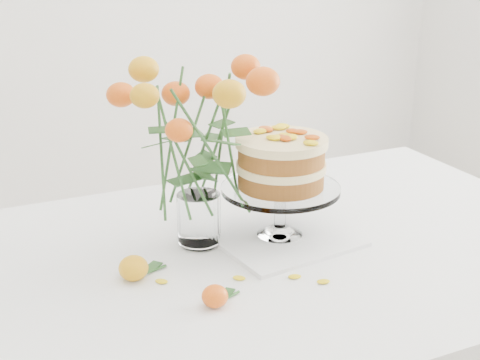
% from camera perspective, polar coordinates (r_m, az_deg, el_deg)
% --- Properties ---
extents(table, '(1.43, 0.93, 0.76)m').
position_cam_1_polar(table, '(1.46, 2.59, -8.60)').
color(table, tan).
rests_on(table, ground).
extents(napkin, '(0.31, 0.31, 0.01)m').
position_cam_1_polar(napkin, '(1.47, 3.39, -4.75)').
color(napkin, white).
rests_on(napkin, table).
extents(cake_stand, '(0.26, 0.26, 0.23)m').
position_cam_1_polar(cake_stand, '(1.41, 3.52, 1.08)').
color(cake_stand, white).
rests_on(cake_stand, napkin).
extents(rose_vase, '(0.36, 0.36, 0.46)m').
position_cam_1_polar(rose_vase, '(1.34, -3.71, 4.92)').
color(rose_vase, white).
rests_on(rose_vase, table).
extents(loose_rose_near, '(0.10, 0.06, 0.05)m').
position_cam_1_polar(loose_rose_near, '(1.30, -9.06, -7.44)').
color(loose_rose_near, orange).
rests_on(loose_rose_near, table).
extents(loose_rose_far, '(0.08, 0.05, 0.04)m').
position_cam_1_polar(loose_rose_far, '(1.20, -2.14, -9.88)').
color(loose_rose_far, '#E4500B').
rests_on(loose_rose_far, table).
extents(stray_petal_a, '(0.03, 0.02, 0.00)m').
position_cam_1_polar(stray_petal_a, '(1.30, -0.08, -8.37)').
color(stray_petal_a, yellow).
rests_on(stray_petal_a, table).
extents(stray_petal_b, '(0.03, 0.02, 0.00)m').
position_cam_1_polar(stray_petal_b, '(1.31, 4.69, -8.23)').
color(stray_petal_b, yellow).
rests_on(stray_petal_b, table).
extents(stray_petal_c, '(0.03, 0.02, 0.00)m').
position_cam_1_polar(stray_petal_c, '(1.29, 7.13, -8.61)').
color(stray_petal_c, yellow).
rests_on(stray_petal_c, table).
extents(stray_petal_d, '(0.03, 0.02, 0.00)m').
position_cam_1_polar(stray_petal_d, '(1.29, -6.72, -8.60)').
color(stray_petal_d, yellow).
rests_on(stray_petal_d, table).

